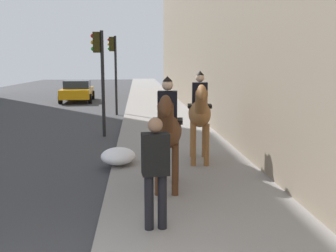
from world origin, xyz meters
name	(u,v)px	position (x,y,z in m)	size (l,w,h in m)	color
mounted_horse_near	(167,129)	(4.06, -1.22, 1.34)	(2.15, 0.73, 2.23)	#4C2B16
mounted_horse_far	(200,112)	(6.10, -2.19, 1.39)	(2.15, 0.74, 2.29)	brown
pedestrian_greeting	(155,166)	(2.22, -0.90, 1.10)	(0.29, 0.42, 1.70)	black
car_near_lane	(77,91)	(23.40, 3.44, 0.75)	(4.68, 2.28, 1.44)	orange
traffic_light_near_curb	(100,66)	(10.34, 0.64, 2.50)	(0.20, 0.44, 3.71)	black
traffic_light_far_curb	(114,63)	(16.15, 0.49, 2.64)	(0.20, 0.44, 3.94)	black
snow_pile_far	(118,156)	(6.09, -0.15, 0.31)	(1.11, 0.86, 0.39)	white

